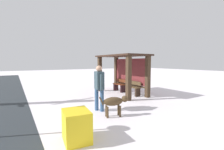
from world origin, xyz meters
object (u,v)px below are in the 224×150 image
(bench_center_inside, at_px, (133,89))
(grit_bin, at_px, (76,126))
(dog, at_px, (115,102))
(bench_left_inside, at_px, (119,86))
(bus_shelter, at_px, (124,67))
(person_walking, at_px, (99,84))

(bench_center_inside, relative_size, grit_bin, 1.33)
(dog, bearing_deg, bench_left_inside, 143.39)
(bus_shelter, xyz_separation_m, person_walking, (2.11, -2.66, -0.56))
(bench_center_inside, distance_m, grit_bin, 5.33)
(bus_shelter, height_order, bench_center_inside, bus_shelter)
(person_walking, bearing_deg, dog, 10.59)
(bench_center_inside, bearing_deg, bench_left_inside, 180.00)
(dog, relative_size, grit_bin, 1.36)
(bench_left_inside, height_order, dog, bench_left_inside)
(bench_left_inside, relative_size, person_walking, 0.56)
(bench_center_inside, height_order, person_walking, person_walking)
(bench_left_inside, height_order, bench_center_inside, same)
(person_walking, bearing_deg, bench_center_inside, 117.30)
(grit_bin, bearing_deg, dog, 119.21)
(person_walking, bearing_deg, grit_bin, -40.47)
(bus_shelter, distance_m, bench_center_inside, 1.38)
(person_walking, xyz_separation_m, dog, (0.82, 0.15, -0.50))
(bus_shelter, bearing_deg, grit_bin, -47.12)
(person_walking, distance_m, grit_bin, 2.35)
(bench_left_inside, height_order, person_walking, person_walking)
(bench_left_inside, bearing_deg, person_walking, -45.47)
(dog, bearing_deg, bus_shelter, 139.43)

